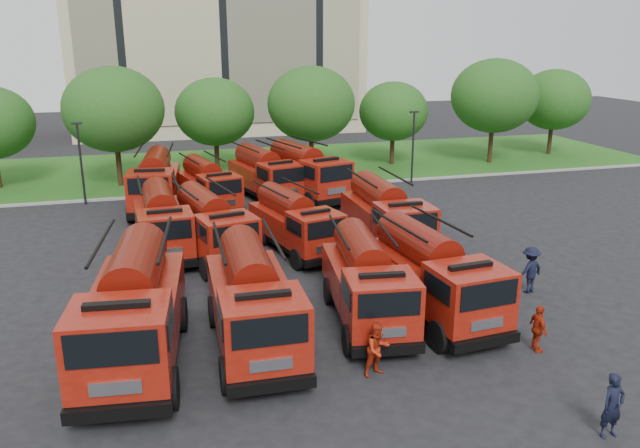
# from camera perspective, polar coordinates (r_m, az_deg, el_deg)

# --- Properties ---
(ground) EXTENTS (140.00, 140.00, 0.00)m
(ground) POSITION_cam_1_polar(r_m,az_deg,el_deg) (25.80, -0.96, -6.26)
(ground) COLOR black
(ground) RESTS_ON ground
(lawn) EXTENTS (70.00, 16.00, 0.12)m
(lawn) POSITION_cam_1_polar(r_m,az_deg,el_deg) (50.35, -8.46, 5.16)
(lawn) COLOR #245115
(lawn) RESTS_ON ground
(curb) EXTENTS (70.00, 0.30, 0.14)m
(curb) POSITION_cam_1_polar(r_m,az_deg,el_deg) (42.51, -7.05, 3.06)
(curb) COLOR gray
(curb) RESTS_ON ground
(apartment_building) EXTENTS (30.00, 14.18, 25.00)m
(apartment_building) POSITION_cam_1_polar(r_m,az_deg,el_deg) (71.39, -9.62, 18.57)
(apartment_building) COLOR #C7B494
(apartment_building) RESTS_ON ground
(tree_2) EXTENTS (6.72, 6.72, 8.22)m
(tree_2) POSITION_cam_1_polar(r_m,az_deg,el_deg) (44.78, -18.34, 9.92)
(tree_2) COLOR #382314
(tree_2) RESTS_ON ground
(tree_3) EXTENTS (5.88, 5.88, 7.19)m
(tree_3) POSITION_cam_1_polar(r_m,az_deg,el_deg) (47.54, -9.60, 10.07)
(tree_3) COLOR #382314
(tree_3) RESTS_ON ground
(tree_4) EXTENTS (6.55, 6.55, 8.01)m
(tree_4) POSITION_cam_1_polar(r_m,az_deg,el_deg) (47.26, -0.81, 10.92)
(tree_4) COLOR #382314
(tree_4) RESTS_ON ground
(tree_5) EXTENTS (5.46, 5.46, 6.68)m
(tree_5) POSITION_cam_1_polar(r_m,az_deg,el_deg) (50.51, 6.73, 10.20)
(tree_5) COLOR #382314
(tree_5) RESTS_ON ground
(tree_6) EXTENTS (6.89, 6.89, 8.42)m
(tree_6) POSITION_cam_1_polar(r_m,az_deg,el_deg) (52.62, 15.66, 11.21)
(tree_6) COLOR #382314
(tree_6) RESTS_ON ground
(tree_7) EXTENTS (6.05, 6.05, 7.39)m
(tree_7) POSITION_cam_1_polar(r_m,az_deg,el_deg) (58.18, 20.62, 10.59)
(tree_7) COLOR #382314
(tree_7) RESTS_ON ground
(lamp_post_0) EXTENTS (0.60, 0.25, 5.11)m
(lamp_post_0) POSITION_cam_1_polar(r_m,az_deg,el_deg) (41.02, -21.04, 5.60)
(lamp_post_0) COLOR black
(lamp_post_0) RESTS_ON ground
(lamp_post_1) EXTENTS (0.60, 0.25, 5.11)m
(lamp_post_1) POSITION_cam_1_polar(r_m,az_deg,el_deg) (44.58, 8.51, 7.36)
(lamp_post_1) COLOR black
(lamp_post_1) RESTS_ON ground
(fire_truck_0) EXTENTS (3.67, 8.27, 3.64)m
(fire_truck_0) POSITION_cam_1_polar(r_m,az_deg,el_deg) (20.77, -16.69, -7.45)
(fire_truck_0) COLOR black
(fire_truck_0) RESTS_ON ground
(fire_truck_1) EXTENTS (2.88, 7.44, 3.35)m
(fire_truck_1) POSITION_cam_1_polar(r_m,az_deg,el_deg) (21.02, -6.17, -6.93)
(fire_truck_1) COLOR black
(fire_truck_1) RESTS_ON ground
(fire_truck_2) EXTENTS (3.21, 7.06, 3.10)m
(fire_truck_2) POSITION_cam_1_polar(r_m,az_deg,el_deg) (22.83, 4.27, -5.23)
(fire_truck_2) COLOR black
(fire_truck_2) RESTS_ON ground
(fire_truck_3) EXTENTS (3.14, 7.38, 3.27)m
(fire_truck_3) POSITION_cam_1_polar(r_m,az_deg,el_deg) (23.53, 10.16, -4.55)
(fire_truck_3) COLOR black
(fire_truck_3) RESTS_ON ground
(fire_truck_4) EXTENTS (2.79, 7.01, 3.14)m
(fire_truck_4) POSITION_cam_1_polar(r_m,az_deg,el_deg) (30.77, -14.24, 0.21)
(fire_truck_4) COLOR black
(fire_truck_4) RESTS_ON ground
(fire_truck_5) EXTENTS (3.80, 7.25, 3.14)m
(fire_truck_5) POSITION_cam_1_polar(r_m,az_deg,el_deg) (29.53, -9.93, -0.22)
(fire_truck_5) COLOR black
(fire_truck_5) RESTS_ON ground
(fire_truck_6) EXTENTS (3.65, 6.76, 2.93)m
(fire_truck_6) POSITION_cam_1_polar(r_m,az_deg,el_deg) (30.13, -2.35, 0.16)
(fire_truck_6) COLOR black
(fire_truck_6) RESTS_ON ground
(fire_truck_7) EXTENTS (2.68, 7.19, 3.26)m
(fire_truck_7) POSITION_cam_1_polar(r_m,az_deg,el_deg) (30.87, 5.99, 0.82)
(fire_truck_7) COLOR black
(fire_truck_7) RESTS_ON ground
(fire_truck_8) EXTENTS (3.37, 7.64, 3.37)m
(fire_truck_8) POSITION_cam_1_polar(r_m,az_deg,el_deg) (38.77, -14.84, 3.75)
(fire_truck_8) COLOR black
(fire_truck_8) RESTS_ON ground
(fire_truck_9) EXTENTS (3.57, 6.77, 2.93)m
(fire_truck_9) POSITION_cam_1_polar(r_m,az_deg,el_deg) (38.26, -10.20, 3.54)
(fire_truck_9) COLOR black
(fire_truck_9) RESTS_ON ground
(fire_truck_10) EXTENTS (4.04, 7.40, 3.20)m
(fire_truck_10) POSITION_cam_1_polar(r_m,az_deg,el_deg) (40.17, -5.07, 4.57)
(fire_truck_10) COLOR black
(fire_truck_10) RESTS_ON ground
(fire_truck_11) EXTENTS (4.55, 7.97, 3.44)m
(fire_truck_11) POSITION_cam_1_polar(r_m,az_deg,el_deg) (40.02, -1.36, 4.76)
(fire_truck_11) COLOR black
(fire_truck_11) RESTS_ON ground
(firefighter_0) EXTENTS (0.70, 0.54, 1.82)m
(firefighter_0) POSITION_cam_1_polar(r_m,az_deg,el_deg) (18.99, 24.84, -17.16)
(firefighter_0) COLOR black
(firefighter_0) RESTS_ON ground
(firefighter_1) EXTENTS (0.94, 0.67, 1.75)m
(firefighter_1) POSITION_cam_1_polar(r_m,az_deg,el_deg) (20.08, 5.22, -13.53)
(firefighter_1) COLOR #A7230C
(firefighter_1) RESTS_ON ground
(firefighter_2) EXTENTS (0.61, 1.00, 1.64)m
(firefighter_2) POSITION_cam_1_polar(r_m,az_deg,el_deg) (22.52, 19.12, -10.89)
(firefighter_2) COLOR #A7230C
(firefighter_2) RESTS_ON ground
(firefighter_3) EXTENTS (1.39, 0.97, 1.95)m
(firefighter_3) POSITION_cam_1_polar(r_m,az_deg,el_deg) (27.21, 18.46, -5.91)
(firefighter_3) COLOR black
(firefighter_3) RESTS_ON ground
(firefighter_4) EXTENTS (0.95, 0.98, 1.69)m
(firefighter_4) POSITION_cam_1_polar(r_m,az_deg,el_deg) (24.30, -16.13, -8.49)
(firefighter_4) COLOR black
(firefighter_4) RESTS_ON ground
(firefighter_5) EXTENTS (1.39, 0.62, 1.49)m
(firefighter_5) POSITION_cam_1_polar(r_m,az_deg,el_deg) (34.16, 10.05, -0.64)
(firefighter_5) COLOR #A7230C
(firefighter_5) RESTS_ON ground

